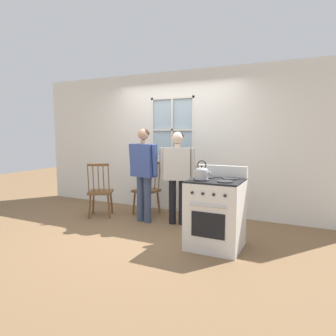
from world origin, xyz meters
TOP-DOWN VIEW (x-y plane):
  - ground_plane at (0.00, 0.00)m, footprint 16.00×16.00m
  - wall_back at (0.01, 1.40)m, footprint 6.40×0.16m
  - chair_by_window at (-1.12, 0.40)m, footprint 0.56×0.55m
  - chair_near_wall at (-0.43, 0.92)m, footprint 0.47×0.45m
  - person_elderly_left at (-0.23, 0.46)m, footprint 0.60×0.29m
  - person_teen_center at (0.35, 0.58)m, footprint 0.60×0.32m
  - stove at (1.23, -0.14)m, footprint 0.70×0.68m
  - kettle at (1.07, -0.27)m, footprint 0.21×0.17m
  - potted_plant at (-0.29, 1.31)m, footprint 0.17×0.17m

SIDE VIEW (x-z plane):
  - ground_plane at x=0.00m, z-range 0.00..0.00m
  - chair_by_window at x=-1.12m, z-range -0.04..0.95m
  - chair_near_wall at x=-0.43m, z-range -0.04..0.95m
  - stove at x=1.23m, z-range -0.07..1.02m
  - person_teen_center at x=0.35m, z-range 0.16..1.72m
  - person_elderly_left at x=-0.23m, z-range 0.17..1.77m
  - kettle at x=1.07m, z-range 0.90..1.15m
  - potted_plant at x=-0.29m, z-range 0.88..1.22m
  - wall_back at x=0.01m, z-range -0.01..2.69m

